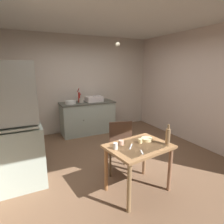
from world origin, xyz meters
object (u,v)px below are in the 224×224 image
hutch_cabinet (8,133)px  sink_basin (94,99)px  dining_table (139,153)px  chair_far_side (119,146)px  hand_pump (79,96)px  serving_bowl_wide (147,139)px  mug_dark (140,141)px  glass_bottle (168,136)px  mixing_bowl_counter (70,102)px

hutch_cabinet → sink_basin: hutch_cabinet is taller
dining_table → chair_far_side: chair_far_side is taller
hand_pump → serving_bowl_wide: size_ratio=2.32×
hutch_cabinet → serving_bowl_wide: (1.88, -0.79, -0.14)m
hutch_cabinet → serving_bowl_wide: bearing=-22.8°
sink_basin → hand_pump: size_ratio=1.13×
hutch_cabinet → mug_dark: 1.93m
hand_pump → dining_table: hand_pump is taller
hutch_cabinet → dining_table: 1.92m
serving_bowl_wide → mug_dark: 0.15m
sink_basin → serving_bowl_wide: bearing=-93.6°
glass_bottle → hutch_cabinet: bearing=153.3°
serving_bowl_wide → glass_bottle: 0.33m
hutch_cabinet → serving_bowl_wide: size_ratio=11.39×
mixing_bowl_counter → dining_table: bearing=-83.7°
mug_dark → glass_bottle: size_ratio=0.21×
mixing_bowl_counter → chair_far_side: (0.28, -2.18, -0.43)m
hand_pump → dining_table: 2.86m
mug_dark → dining_table: bearing=-136.2°
hutch_cabinet → serving_bowl_wide: hutch_cabinet is taller
hand_pump → mixing_bowl_counter: hand_pump is taller
mixing_bowl_counter → chair_far_side: size_ratio=0.28×
mug_dark → hutch_cabinet: bearing=154.5°
dining_table → hand_pump: bearing=90.7°
hand_pump → chair_far_side: hand_pump is taller
hand_pump → mixing_bowl_counter: (-0.27, -0.10, -0.13)m
hutch_cabinet → sink_basin: size_ratio=4.35×
dining_table → chair_far_side: bearing=92.5°
mixing_bowl_counter → chair_far_side: chair_far_side is taller
hand_pump → chair_far_side: bearing=-89.8°
mixing_bowl_counter → mug_dark: size_ratio=4.15×
mixing_bowl_counter → mug_dark: 2.70m
hand_pump → serving_bowl_wide: bearing=-84.8°
hutch_cabinet → mixing_bowl_counter: size_ratio=7.14×
hand_pump → mug_dark: bearing=-87.9°
chair_far_side → glass_bottle: glass_bottle is taller
sink_basin → dining_table: (-0.38, -2.78, -0.35)m
sink_basin → hand_pump: bearing=173.8°
dining_table → sink_basin: bearing=82.2°
glass_bottle → serving_bowl_wide: bearing=126.7°
mixing_bowl_counter → glass_bottle: 2.96m
sink_basin → serving_bowl_wide: size_ratio=2.62×
sink_basin → glass_bottle: 2.93m
dining_table → glass_bottle: size_ratio=3.24×
mixing_bowl_counter → mug_dark: (0.37, -2.67, -0.16)m
dining_table → glass_bottle: glass_bottle is taller
sink_basin → mug_dark: bearing=-96.6°
hand_pump → mixing_bowl_counter: size_ratio=1.45×
sink_basin → chair_far_side: 2.31m
hand_pump → dining_table: bearing=-89.3°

